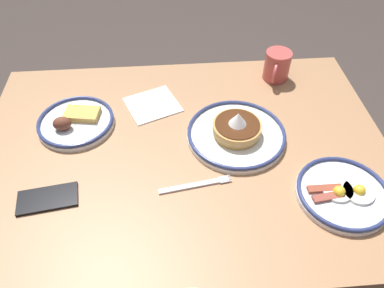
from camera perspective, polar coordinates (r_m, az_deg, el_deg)
ground_plane at (r=1.65m, az=-0.79°, el=-18.66°), size 6.00×6.00×0.00m
dining_table at (r=1.13m, az=-1.10°, el=-5.55°), size 1.14×0.82×0.74m
plate_near_main at (r=1.14m, az=-17.53°, el=3.27°), size 0.22×0.22×0.05m
plate_center_pancakes at (r=1.05m, az=6.82°, el=1.79°), size 0.28×0.28×0.09m
plate_far_companion at (r=0.99m, az=22.15°, el=-6.97°), size 0.23×0.23×0.04m
coffee_mug at (r=1.28m, az=12.89°, el=11.63°), size 0.08×0.11×0.10m
cell_phone at (r=0.98m, az=-21.26°, el=-7.81°), size 0.15×0.09×0.01m
paper_napkin at (r=1.17m, az=-6.07°, el=6.01°), size 0.19×0.19×0.00m
fork_near at (r=0.94m, az=0.58°, el=-6.30°), size 0.19×0.05×0.01m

